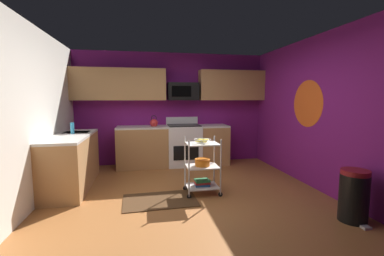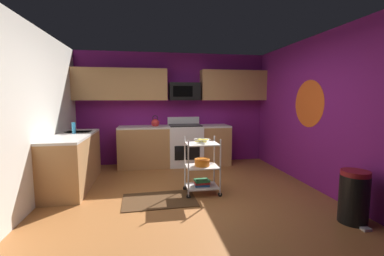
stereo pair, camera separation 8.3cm
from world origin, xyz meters
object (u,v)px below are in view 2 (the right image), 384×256
at_px(book_stack, 202,183).
at_px(fruit_bowl, 202,140).
at_px(microwave, 184,92).
at_px(rolling_cart, 202,166).
at_px(oven_range, 185,145).
at_px(trash_can, 354,197).
at_px(kettle, 155,123).
at_px(mixing_bowl_large, 202,162).
at_px(dish_soap_bottle, 74,128).

bearing_deg(book_stack, fruit_bowl, -45.00).
bearing_deg(fruit_bowl, microwave, 90.22).
bearing_deg(fruit_bowl, rolling_cart, 0.00).
height_order(fruit_bowl, book_stack, fruit_bowl).
relative_size(oven_range, trash_can, 1.67).
distance_m(fruit_bowl, kettle, 2.00).
bearing_deg(trash_can, kettle, 126.46).
distance_m(fruit_bowl, book_stack, 0.69).
distance_m(oven_range, microwave, 1.23).
distance_m(book_stack, kettle, 2.16).
relative_size(oven_range, rolling_cart, 1.20).
xyz_separation_m(mixing_bowl_large, dish_soap_bottle, (-2.16, 0.87, 0.50)).
height_order(mixing_bowl_large, book_stack, mixing_bowl_large).
xyz_separation_m(microwave, rolling_cart, (0.01, -1.99, -1.25)).
relative_size(rolling_cart, dish_soap_bottle, 4.57).
height_order(fruit_bowl, kettle, kettle).
xyz_separation_m(microwave, mixing_bowl_large, (0.01, -1.99, -1.18)).
distance_m(rolling_cart, dish_soap_bottle, 2.39).
bearing_deg(oven_range, microwave, 90.26).
bearing_deg(trash_can, rolling_cart, 142.07).
distance_m(mixing_bowl_large, trash_can, 2.11).
xyz_separation_m(microwave, book_stack, (0.01, -1.99, -1.52)).
bearing_deg(dish_soap_bottle, kettle, 34.42).
xyz_separation_m(rolling_cart, trash_can, (1.66, -1.29, -0.12)).
xyz_separation_m(oven_range, kettle, (-0.68, -0.00, 0.52)).
xyz_separation_m(oven_range, trash_can, (1.66, -3.17, -0.15)).
height_order(oven_range, microwave, microwave).
distance_m(kettle, dish_soap_bottle, 1.78).
height_order(rolling_cart, book_stack, rolling_cart).
height_order(oven_range, book_stack, oven_range).
relative_size(kettle, dish_soap_bottle, 1.32).
bearing_deg(oven_range, kettle, -179.67).
bearing_deg(trash_can, book_stack, 142.07).
relative_size(oven_range, dish_soap_bottle, 5.50).
bearing_deg(oven_range, dish_soap_bottle, -154.79).
bearing_deg(book_stack, oven_range, 90.21).
bearing_deg(kettle, dish_soap_bottle, -145.58).
bearing_deg(dish_soap_bottle, fruit_bowl, -21.99).
relative_size(microwave, trash_can, 1.06).
relative_size(rolling_cart, trash_can, 1.39).
bearing_deg(microwave, rolling_cart, -89.78).
height_order(mixing_bowl_large, dish_soap_bottle, dish_soap_bottle).
distance_m(rolling_cart, mixing_bowl_large, 0.07).
height_order(mixing_bowl_large, trash_can, trash_can).
bearing_deg(kettle, trash_can, -53.54).
xyz_separation_m(dish_soap_bottle, trash_can, (3.81, -2.16, -0.69)).
xyz_separation_m(oven_range, dish_soap_bottle, (-2.15, -1.01, 0.54)).
height_order(oven_range, fruit_bowl, oven_range).
bearing_deg(rolling_cart, book_stack, 153.43).
xyz_separation_m(rolling_cart, book_stack, (-0.00, 0.00, -0.27)).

